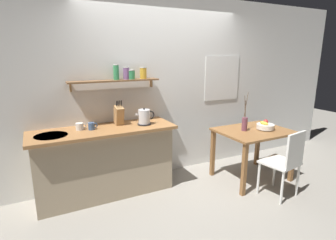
% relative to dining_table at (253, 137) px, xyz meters
% --- Properties ---
extents(ground_plane, '(14.00, 14.00, 0.00)m').
position_rel_dining_table_xyz_m(ground_plane, '(-1.09, 0.21, -0.65)').
color(ground_plane, gray).
extents(back_wall, '(6.80, 0.11, 2.70)m').
position_rel_dining_table_xyz_m(back_wall, '(-0.88, 0.86, 0.70)').
color(back_wall, white).
rests_on(back_wall, ground_plane).
extents(kitchen_counter, '(1.83, 0.63, 0.93)m').
position_rel_dining_table_xyz_m(kitchen_counter, '(-2.09, 0.53, -0.18)').
color(kitchen_counter, tan).
rests_on(kitchen_counter, ground_plane).
extents(wall_shelf, '(1.22, 0.20, 0.33)m').
position_rel_dining_table_xyz_m(wall_shelf, '(-1.75, 0.70, 0.90)').
color(wall_shelf, brown).
extents(dining_table, '(1.03, 0.80, 0.77)m').
position_rel_dining_table_xyz_m(dining_table, '(0.00, 0.00, 0.00)').
color(dining_table, brown).
rests_on(dining_table, ground_plane).
extents(dining_chair_near, '(0.49, 0.47, 0.92)m').
position_rel_dining_table_xyz_m(dining_chair_near, '(-0.03, -0.62, -0.13)').
color(dining_chair_near, white).
rests_on(dining_chair_near, ground_plane).
extents(fruit_bowl, '(0.26, 0.26, 0.15)m').
position_rel_dining_table_xyz_m(fruit_bowl, '(0.17, -0.05, 0.17)').
color(fruit_bowl, silver).
rests_on(fruit_bowl, dining_table).
extents(twig_vase, '(0.10, 0.08, 0.56)m').
position_rel_dining_table_xyz_m(twig_vase, '(-0.15, 0.04, 0.23)').
color(twig_vase, brown).
rests_on(twig_vase, dining_table).
extents(electric_kettle, '(0.27, 0.18, 0.23)m').
position_rel_dining_table_xyz_m(electric_kettle, '(-1.55, 0.45, 0.38)').
color(electric_kettle, black).
rests_on(electric_kettle, kitchen_counter).
extents(knife_block, '(0.10, 0.19, 0.34)m').
position_rel_dining_table_xyz_m(knife_block, '(-1.86, 0.60, 0.41)').
color(knife_block, tan).
rests_on(knife_block, kitchen_counter).
extents(coffee_mug_by_sink, '(0.13, 0.10, 0.09)m').
position_rel_dining_table_xyz_m(coffee_mug_by_sink, '(-2.37, 0.57, 0.32)').
color(coffee_mug_by_sink, white).
rests_on(coffee_mug_by_sink, kitchen_counter).
extents(coffee_mug_spare, '(0.12, 0.08, 0.09)m').
position_rel_dining_table_xyz_m(coffee_mug_spare, '(-2.23, 0.52, 0.32)').
color(coffee_mug_spare, '#3D5B89').
rests_on(coffee_mug_spare, kitchen_counter).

